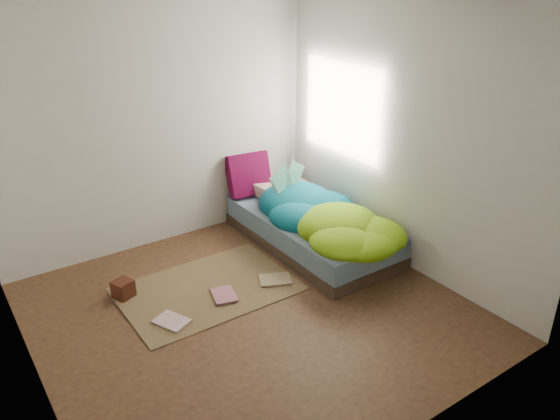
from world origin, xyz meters
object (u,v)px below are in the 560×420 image
Objects in this scene: bed at (311,230)px; wooden_box at (123,289)px; open_book at (288,169)px; floor_book_b at (213,297)px; floor_book_a at (163,328)px; pillow_magenta at (249,174)px.

bed is 2.08m from wooden_box.
open_book is 1.52× the size of floor_book_b.
pillow_magenta is at bearing 15.09° from floor_book_a.
bed reaches higher than floor_book_a.
wooden_box is 0.59× the size of floor_book_b.
bed is 12.24× the size of wooden_box.
wooden_box reaches higher than floor_book_a.
open_book is 2.19m from floor_book_a.
floor_book_a is at bearing -149.32° from floor_book_b.
bed reaches higher than wooden_box.
floor_book_a is 1.03× the size of floor_book_b.
bed is 4.06× the size of pillow_magenta.
pillow_magenta is 2.31m from floor_book_a.
floor_book_b is at bearing -8.17° from floor_book_a.
floor_book_b is (0.56, 0.16, 0.00)m from floor_book_a.
wooden_box reaches higher than floor_book_b.
bed is 1.46m from floor_book_b.
floor_book_b is at bearing -164.91° from open_book.
pillow_magenta is at bearing 91.34° from open_book.
floor_book_b is (-1.41, -0.35, -0.14)m from bed.
bed is at bearing -84.29° from open_book.
open_book reaches higher than wooden_box.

